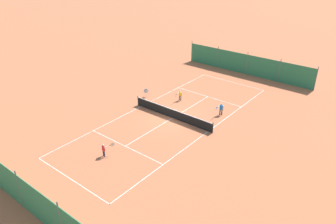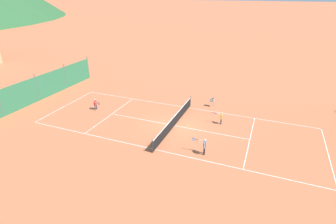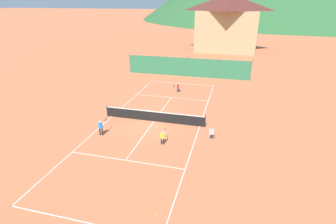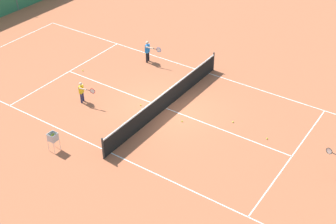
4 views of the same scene
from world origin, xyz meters
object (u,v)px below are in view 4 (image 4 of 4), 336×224
(tennis_ball_by_net_right, at_px, (146,54))
(tennis_ball_near_corner, at_px, (141,105))
(tennis_ball_by_net_left, at_px, (83,70))
(player_far_baseline, at_px, (82,91))
(tennis_ball_alley_left, at_px, (267,139))
(player_near_baseline, at_px, (148,50))
(ball_hopper, at_px, (53,138))
(tennis_ball_service_box, at_px, (182,121))
(tennis_net, at_px, (166,100))
(tennis_ball_far_corner, at_px, (233,122))

(tennis_ball_by_net_right, height_order, tennis_ball_near_corner, same)
(tennis_ball_by_net_left, height_order, tennis_ball_near_corner, same)
(player_far_baseline, xyz_separation_m, tennis_ball_by_net_left, (-2.29, -2.17, -0.62))
(tennis_ball_by_net_right, height_order, tennis_ball_alley_left, same)
(player_near_baseline, xyz_separation_m, ball_hopper, (8.62, 1.40, -0.08))
(tennis_ball_service_box, distance_m, tennis_ball_alley_left, 3.92)
(tennis_ball_service_box, height_order, ball_hopper, ball_hopper)
(player_far_baseline, xyz_separation_m, ball_hopper, (3.47, 1.57, 0.01))
(tennis_ball_service_box, relative_size, tennis_ball_by_net_left, 1.00)
(tennis_ball_alley_left, bearing_deg, tennis_ball_near_corner, -80.80)
(ball_hopper, bearing_deg, player_far_baseline, -155.65)
(tennis_net, height_order, ball_hopper, tennis_net)
(tennis_ball_alley_left, height_order, ball_hopper, ball_hopper)
(tennis_net, xyz_separation_m, tennis_ball_by_net_left, (-0.45, -5.82, -0.47))
(tennis_net, distance_m, tennis_ball_by_net_left, 5.86)
(player_far_baseline, xyz_separation_m, tennis_ball_service_box, (-1.33, 4.91, -0.62))
(tennis_net, distance_m, tennis_ball_near_corner, 1.33)
(player_near_baseline, height_order, tennis_ball_by_net_right, player_near_baseline)
(tennis_net, xyz_separation_m, tennis_ball_by_net_right, (-3.98, -4.15, -0.47))
(player_near_baseline, distance_m, tennis_ball_by_net_right, 1.17)
(tennis_ball_service_box, bearing_deg, player_far_baseline, -74.85)
(tennis_ball_far_corner, bearing_deg, tennis_ball_by_net_right, -113.49)
(player_near_baseline, height_order, tennis_ball_near_corner, player_near_baseline)
(tennis_ball_by_net_left, xyz_separation_m, tennis_ball_near_corner, (0.95, 4.68, 0.00))
(tennis_ball_by_net_left, distance_m, tennis_ball_far_corner, 9.05)
(tennis_ball_by_net_left, height_order, tennis_ball_far_corner, same)
(player_near_baseline, relative_size, tennis_ball_alley_left, 19.16)
(tennis_ball_far_corner, height_order, ball_hopper, ball_hopper)
(ball_hopper, bearing_deg, tennis_net, 158.55)
(tennis_ball_service_box, bearing_deg, tennis_ball_by_net_right, -129.67)
(tennis_ball_far_corner, bearing_deg, player_far_baseline, -69.24)
(tennis_ball_alley_left, xyz_separation_m, ball_hopper, (5.81, -7.13, 0.62))
(player_near_baseline, distance_m, tennis_ball_far_corner, 7.21)
(tennis_ball_by_net_right, relative_size, tennis_ball_by_net_left, 1.00)
(tennis_net, relative_size, player_far_baseline, 8.30)
(tennis_ball_alley_left, bearing_deg, player_far_baseline, -74.96)
(player_far_baseline, bearing_deg, tennis_ball_far_corner, 110.76)
(tennis_ball_by_net_right, bearing_deg, tennis_ball_service_box, 50.33)
(tennis_net, relative_size, tennis_ball_alley_left, 139.09)
(tennis_ball_service_box, bearing_deg, tennis_ball_by_net_left, -97.72)
(tennis_ball_alley_left, distance_m, ball_hopper, 9.22)
(tennis_ball_by_net_left, height_order, tennis_ball_alley_left, same)
(tennis_ball_by_net_left, bearing_deg, tennis_ball_far_corner, 92.02)
(player_near_baseline, height_order, ball_hopper, player_near_baseline)
(tennis_net, height_order, player_near_baseline, player_near_baseline)
(player_near_baseline, xyz_separation_m, tennis_ball_alley_left, (2.81, 8.53, -0.70))
(player_near_baseline, xyz_separation_m, tennis_ball_by_net_left, (2.87, -2.34, -0.70))
(tennis_ball_by_net_right, relative_size, tennis_ball_alley_left, 1.00)
(tennis_ball_far_corner, xyz_separation_m, tennis_ball_near_corner, (1.27, -4.36, 0.00))
(player_near_baseline, height_order, player_far_baseline, player_near_baseline)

